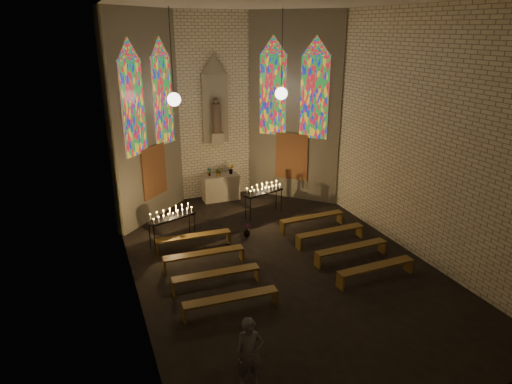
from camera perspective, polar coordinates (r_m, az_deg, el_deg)
floor at (r=13.37m, az=2.68°, el=-8.70°), size 12.00×12.00×0.00m
room at (r=15.11m, az=-2.36°, el=9.68°), size 8.22×12.43×7.00m
altar at (r=17.85m, az=-4.42°, el=0.57°), size 1.40×0.60×1.00m
flower_vase_left at (r=17.58m, az=-5.86°, el=2.52°), size 0.20×0.15×0.34m
flower_vase_center at (r=17.58m, az=-4.67°, el=2.56°), size 0.38×0.35×0.35m
flower_vase_right at (r=17.79m, az=-3.10°, el=2.86°), size 0.24×0.21×0.38m
aisle_flower_pot at (r=14.82m, az=-1.16°, el=-4.81°), size 0.29×0.29×0.40m
votive_stand_left at (r=14.24m, az=-10.50°, el=-2.88°), size 1.56×0.86×1.12m
votive_stand_right at (r=16.15m, az=0.97°, el=0.24°), size 1.56×0.78×1.12m
pew_left_0 at (r=14.09m, az=-7.82°, el=-5.68°), size 2.30×0.40×0.44m
pew_right_0 at (r=15.43m, az=7.03°, el=-3.29°), size 2.30×0.40×0.44m
pew_left_1 at (r=13.04m, az=-6.53°, el=-7.82°), size 2.30×0.40×0.44m
pew_right_1 at (r=14.48m, az=9.27°, el=-5.02°), size 2.30×0.40×0.44m
pew_left_2 at (r=12.03m, az=-5.00°, el=-10.33°), size 2.30×0.40×0.44m
pew_right_2 at (r=13.57m, az=11.83°, el=-6.97°), size 2.30×0.40×0.44m
pew_left_3 at (r=11.05m, az=-3.16°, el=-13.27°), size 2.30×0.40×0.44m
pew_right_3 at (r=12.72m, az=14.77°, el=-9.18°), size 2.30×0.40×0.44m
visitor at (r=8.91m, az=-0.79°, el=-19.56°), size 0.61×0.48×1.47m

